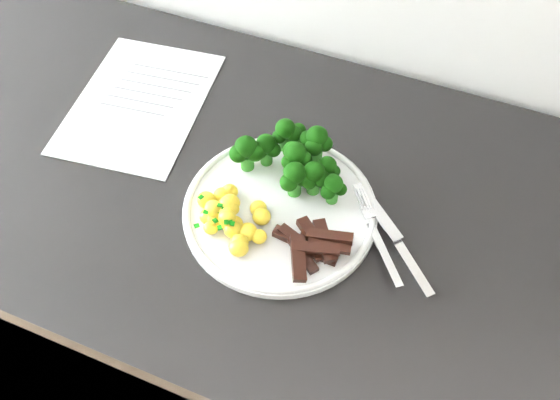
% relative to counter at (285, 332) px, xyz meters
% --- Properties ---
extents(counter, '(2.51, 0.63, 0.94)m').
position_rel_counter_xyz_m(counter, '(0.00, 0.00, 0.00)').
color(counter, black).
rests_on(counter, ground).
extents(recipe_paper, '(0.24, 0.31, 0.00)m').
position_rel_counter_xyz_m(recipe_paper, '(-0.30, 0.09, 0.47)').
color(recipe_paper, white).
rests_on(recipe_paper, counter).
extents(plate, '(0.28, 0.28, 0.02)m').
position_rel_counter_xyz_m(plate, '(0.00, -0.03, 0.48)').
color(plate, white).
rests_on(plate, counter).
extents(broccoli, '(0.18, 0.13, 0.07)m').
position_rel_counter_xyz_m(broccoli, '(-0.00, 0.04, 0.52)').
color(broccoli, '#256D1B').
rests_on(broccoli, plate).
extents(potatoes, '(0.12, 0.11, 0.04)m').
position_rel_counter_xyz_m(potatoes, '(-0.05, -0.08, 0.50)').
color(potatoes, yellow).
rests_on(potatoes, plate).
extents(beef_strips, '(0.11, 0.11, 0.03)m').
position_rel_counter_xyz_m(beef_strips, '(0.07, -0.07, 0.49)').
color(beef_strips, black).
rests_on(beef_strips, plate).
extents(fork, '(0.11, 0.14, 0.02)m').
position_rel_counter_xyz_m(fork, '(0.15, -0.03, 0.49)').
color(fork, silver).
rests_on(fork, plate).
extents(knife, '(0.15, 0.15, 0.02)m').
position_rel_counter_xyz_m(knife, '(0.18, -0.03, 0.48)').
color(knife, silver).
rests_on(knife, plate).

